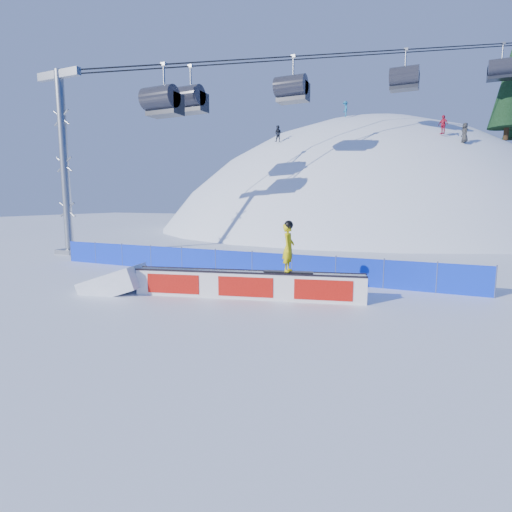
% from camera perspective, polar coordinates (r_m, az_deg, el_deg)
% --- Properties ---
extents(ground, '(160.00, 160.00, 0.00)m').
position_cam_1_polar(ground, '(15.72, -10.92, -5.49)').
color(ground, white).
rests_on(ground, ground).
extents(snow_hill, '(64.00, 64.00, 64.00)m').
position_cam_1_polar(snow_hill, '(59.23, 14.59, -13.73)').
color(snow_hill, white).
rests_on(snow_hill, ground).
extents(safety_fence, '(22.05, 0.05, 1.30)m').
position_cam_1_polar(safety_fence, '(19.37, -3.24, -1.02)').
color(safety_fence, '#0B2DD3').
rests_on(safety_fence, ground).
extents(chairlift, '(40.80, 41.70, 22.00)m').
position_cam_1_polar(chairlift, '(42.27, 19.61, 25.81)').
color(chairlift, gray).
rests_on(chairlift, ground).
extents(rail_box, '(8.52, 2.62, 1.03)m').
position_cam_1_polar(rail_box, '(14.85, -1.30, -4.12)').
color(rail_box, white).
rests_on(rail_box, ground).
extents(snow_ramp, '(2.79, 2.10, 1.56)m').
position_cam_1_polar(snow_ramp, '(16.92, -19.51, -4.85)').
color(snow_ramp, white).
rests_on(snow_ramp, ground).
extents(snowboarder, '(1.82, 0.74, 1.87)m').
position_cam_1_polar(snowboarder, '(14.37, 4.65, 1.30)').
color(snowboarder, black).
rests_on(snowboarder, rail_box).
extents(distant_skiers, '(18.16, 7.29, 5.91)m').
position_cam_1_polar(distant_skiers, '(43.51, 15.61, 17.88)').
color(distant_skiers, black).
rests_on(distant_skiers, ground).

